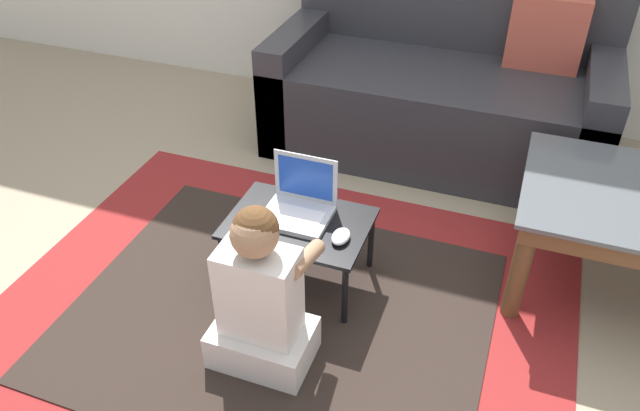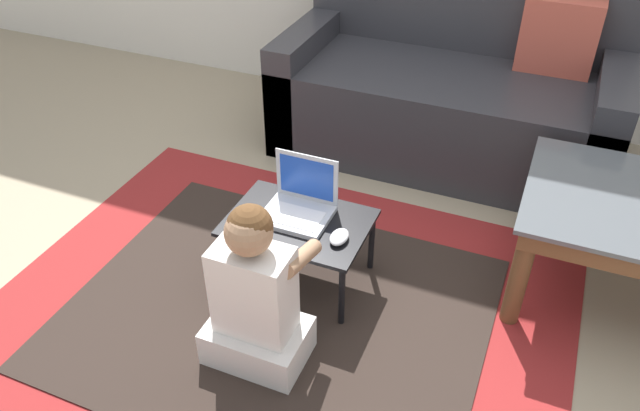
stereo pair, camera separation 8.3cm
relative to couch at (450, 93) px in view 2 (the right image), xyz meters
The scene contains 7 objects.
ground_plane 1.29m from the couch, 97.09° to the right, with size 16.00×16.00×0.00m, color gray.
area_rug 1.56m from the couch, 101.16° to the right, with size 2.19×1.78×0.01m.
couch is the anchor object (origin of this frame).
laptop_desk 1.32m from the couch, 102.95° to the right, with size 0.55×0.39×0.30m.
laptop 1.28m from the couch, 104.02° to the right, with size 0.26×0.22×0.23m.
computer_mouse 1.34m from the couch, 94.57° to the right, with size 0.07×0.10×0.03m.
person_seated 1.73m from the couch, 98.81° to the right, with size 0.35×0.36×0.66m.
Camera 2 is at (0.67, -1.77, 1.78)m, focal length 35.00 mm.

